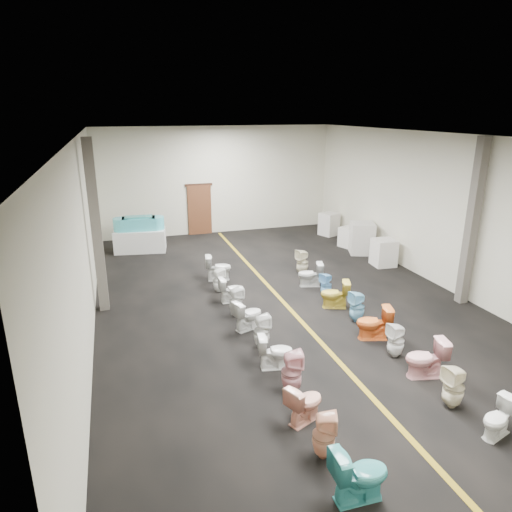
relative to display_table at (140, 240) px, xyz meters
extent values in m
plane|color=black|center=(3.44, -6.13, -0.41)|extent=(16.00, 16.00, 0.00)
plane|color=black|center=(3.44, -6.13, 4.09)|extent=(16.00, 16.00, 0.00)
plane|color=beige|center=(3.44, 1.87, 1.84)|extent=(10.00, 0.00, 10.00)
plane|color=beige|center=(-1.56, -6.13, 1.84)|extent=(0.00, 16.00, 16.00)
plane|color=beige|center=(8.44, -6.13, 1.84)|extent=(0.00, 16.00, 16.00)
cube|color=olive|center=(3.44, -6.13, -0.41)|extent=(0.12, 15.60, 0.01)
cube|color=#562D19|center=(2.64, 1.81, 0.64)|extent=(1.00, 0.10, 2.10)
cube|color=#331C11|center=(2.64, 1.82, 1.71)|extent=(1.15, 0.08, 0.10)
cube|color=#59544C|center=(-1.31, -5.13, 1.84)|extent=(0.25, 0.25, 4.50)
cube|color=#59544C|center=(8.19, -7.63, 1.84)|extent=(0.25, 0.25, 4.50)
cube|color=silver|center=(0.00, 0.00, 0.00)|extent=(1.99, 1.22, 0.83)
cube|color=#45BBC8|center=(0.00, 0.00, 0.64)|extent=(1.26, 0.77, 0.50)
cylinder|color=#45BBC8|center=(-0.60, 0.05, 0.64)|extent=(0.66, 0.66, 0.50)
cylinder|color=#45BBC8|center=(0.60, -0.05, 0.64)|extent=(0.66, 0.66, 0.50)
cube|color=teal|center=(0.00, 0.00, 0.84)|extent=(1.03, 0.55, 0.20)
cube|color=silver|center=(7.84, -4.24, 0.04)|extent=(0.77, 0.77, 0.92)
cube|color=silver|center=(7.84, -2.76, 0.17)|extent=(1.09, 1.09, 1.16)
cube|color=silver|center=(7.84, -1.89, -0.03)|extent=(0.88, 0.88, 0.77)
cube|color=silver|center=(7.84, -0.04, 0.06)|extent=(0.87, 0.87, 0.95)
imported|color=teal|center=(2.01, -12.80, 0.00)|extent=(0.82, 0.48, 0.82)
imported|color=#EBA985|center=(1.90, -11.93, -0.02)|extent=(0.47, 0.46, 0.78)
imported|color=#F7AB92|center=(1.97, -11.05, -0.05)|extent=(0.81, 0.66, 0.72)
imported|color=#D7979E|center=(2.07, -10.19, 0.01)|extent=(0.45, 0.45, 0.85)
imported|color=white|center=(2.07, -9.29, -0.05)|extent=(0.78, 0.53, 0.74)
imported|color=silver|center=(2.07, -8.39, -0.02)|extent=(0.36, 0.36, 0.79)
imported|color=silver|center=(2.03, -7.43, -0.04)|extent=(0.84, 0.64, 0.76)
imported|color=silver|center=(1.96, -6.59, -0.03)|extent=(0.41, 0.41, 0.76)
imported|color=white|center=(2.08, -5.70, -0.06)|extent=(0.70, 0.41, 0.71)
imported|color=white|center=(1.89, -4.88, -0.06)|extent=(0.40, 0.39, 0.72)
imported|color=silver|center=(2.11, -3.92, -0.01)|extent=(0.86, 0.58, 0.81)
imported|color=white|center=(4.83, -12.36, -0.08)|extent=(0.73, 0.55, 0.67)
imported|color=#F0E4C2|center=(4.65, -11.49, 0.00)|extent=(0.41, 0.40, 0.82)
imported|color=#F9B1B4|center=(4.80, -10.52, 0.00)|extent=(0.88, 0.62, 0.82)
imported|color=white|center=(4.70, -9.66, -0.03)|extent=(0.37, 0.36, 0.78)
imported|color=orange|center=(4.67, -8.80, -0.01)|extent=(0.89, 0.66, 0.81)
imported|color=#7EC3E2|center=(4.76, -7.87, -0.01)|extent=(0.39, 0.39, 0.81)
imported|color=gold|center=(4.63, -6.93, -0.03)|extent=(0.86, 0.66, 0.77)
imported|color=#73B8ED|center=(4.75, -6.14, -0.06)|extent=(0.41, 0.40, 0.70)
imported|color=silver|center=(4.64, -5.27, -0.04)|extent=(0.82, 0.60, 0.75)
imported|color=beige|center=(4.81, -4.26, 0.01)|extent=(0.44, 0.43, 0.84)
camera|label=1|loc=(-0.82, -17.11, 4.70)|focal=32.00mm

